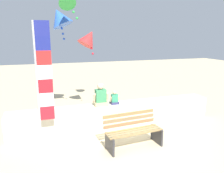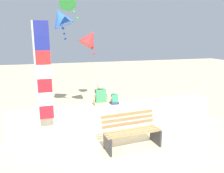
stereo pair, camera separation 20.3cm
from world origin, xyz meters
The scene contains 9 objects.
ground_plane centered at (0.00, 0.00, 0.00)m, with size 40.00×40.00×0.00m, color beige.
seawall_ledge centered at (0.00, 1.20, 0.36)m, with size 6.73×0.63×0.72m, color beige.
park_bench centered at (-0.07, -0.33, 0.41)m, with size 1.56×0.72×0.88m.
person_adult centered at (-0.52, 1.23, 1.00)m, with size 0.48×0.35×0.73m.
person_child centered at (-0.05, 1.23, 0.90)m, with size 0.30×0.22×0.46m.
flag_banner centered at (-2.25, 0.59, 1.85)m, with size 0.42×0.05×3.27m.
kite_blue centered at (-1.53, 2.65, 3.51)m, with size 1.11×1.02×1.17m.
kite_green centered at (-1.39, 1.80, 3.97)m, with size 0.61×0.67×0.91m.
kite_red centered at (-0.54, 2.66, 2.83)m, with size 0.94×0.79×0.98m.
Camera 2 is at (-2.13, -5.37, 2.85)m, focal length 35.28 mm.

